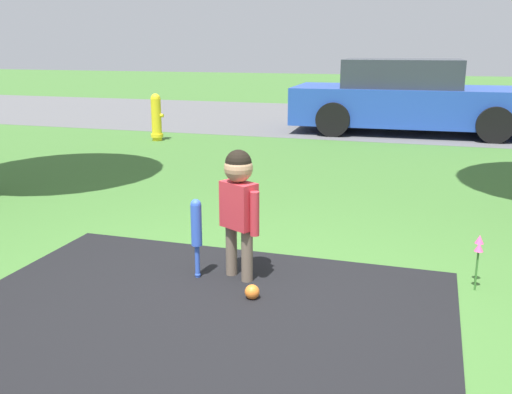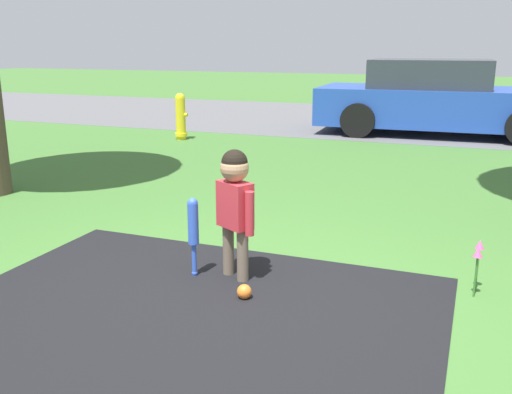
{
  "view_description": "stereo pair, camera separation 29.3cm",
  "coord_description": "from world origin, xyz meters",
  "px_view_note": "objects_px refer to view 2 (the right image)",
  "views": [
    {
      "loc": [
        1.11,
        -3.11,
        1.6
      ],
      "look_at": [
        -0.13,
        0.86,
        0.49
      ],
      "focal_mm": 40.0,
      "sensor_mm": 36.0,
      "label": 1
    },
    {
      "loc": [
        1.38,
        -3.01,
        1.6
      ],
      "look_at": [
        -0.13,
        0.86,
        0.49
      ],
      "focal_mm": 40.0,
      "sensor_mm": 36.0,
      "label": 2
    }
  ],
  "objects_px": {
    "sports_ball": "(244,292)",
    "parked_car": "(438,99)",
    "child": "(235,196)",
    "fire_hydrant": "(181,117)",
    "baseball_bat": "(193,226)"
  },
  "relations": [
    {
      "from": "baseball_bat",
      "to": "sports_ball",
      "type": "height_order",
      "value": "baseball_bat"
    },
    {
      "from": "baseball_bat",
      "to": "fire_hydrant",
      "type": "bearing_deg",
      "value": 119.44
    },
    {
      "from": "child",
      "to": "fire_hydrant",
      "type": "xyz_separation_m",
      "value": [
        -3.33,
        5.31,
        -0.21
      ]
    },
    {
      "from": "sports_ball",
      "to": "parked_car",
      "type": "height_order",
      "value": "parked_car"
    },
    {
      "from": "child",
      "to": "baseball_bat",
      "type": "xyz_separation_m",
      "value": [
        -0.28,
        -0.08,
        -0.23
      ]
    },
    {
      "from": "child",
      "to": "fire_hydrant",
      "type": "relative_size",
      "value": 1.15
    },
    {
      "from": "fire_hydrant",
      "to": "sports_ball",
      "type": "bearing_deg",
      "value": -57.91
    },
    {
      "from": "baseball_bat",
      "to": "sports_ball",
      "type": "xyz_separation_m",
      "value": [
        0.48,
        -0.22,
        -0.33
      ]
    },
    {
      "from": "fire_hydrant",
      "to": "parked_car",
      "type": "distance_m",
      "value": 4.72
    },
    {
      "from": "sports_ball",
      "to": "fire_hydrant",
      "type": "height_order",
      "value": "fire_hydrant"
    },
    {
      "from": "fire_hydrant",
      "to": "parked_car",
      "type": "bearing_deg",
      "value": 29.2
    },
    {
      "from": "baseball_bat",
      "to": "fire_hydrant",
      "type": "height_order",
      "value": "fire_hydrant"
    },
    {
      "from": "sports_ball",
      "to": "parked_car",
      "type": "bearing_deg",
      "value": 85.73
    },
    {
      "from": "baseball_bat",
      "to": "parked_car",
      "type": "bearing_deg",
      "value": 82.09
    },
    {
      "from": "child",
      "to": "sports_ball",
      "type": "xyz_separation_m",
      "value": [
        0.19,
        -0.31,
        -0.55
      ]
    }
  ]
}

